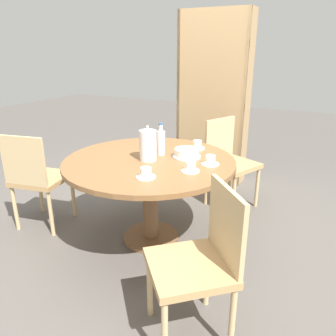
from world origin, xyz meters
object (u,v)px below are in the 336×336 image
(coffee_pot, at_px, (148,144))
(cup_c, at_px, (197,145))
(cake_main, at_px, (187,153))
(cup_a, at_px, (190,167))
(water_bottle, at_px, (161,142))
(chair_c, at_px, (200,259))
(bookshelf, at_px, (213,101))
(cup_b, at_px, (146,174))
(chair_a, at_px, (229,160))
(chair_b, at_px, (37,177))
(cup_d, at_px, (210,161))

(coffee_pot, distance_m, cup_c, 0.52)
(cake_main, height_order, cup_a, cup_a)
(water_bottle, bearing_deg, chair_c, -50.94)
(cake_main, bearing_deg, water_bottle, -170.23)
(chair_c, bearing_deg, cup_a, 166.34)
(bookshelf, height_order, cup_b, bookshelf)
(chair_c, height_order, cake_main, chair_c)
(bookshelf, height_order, cup_a, bookshelf)
(chair_a, bearing_deg, cake_main, -165.05)
(chair_b, distance_m, cup_a, 1.41)
(chair_a, distance_m, cup_d, 0.89)
(bookshelf, bearing_deg, cup_c, 103.76)
(chair_b, bearing_deg, coffee_pot, -177.58)
(chair_b, xyz_separation_m, water_bottle, (1.00, 0.41, 0.34))
(coffee_pot, xyz_separation_m, cake_main, (0.24, 0.20, -0.09))
(cake_main, xyz_separation_m, cup_d, (0.23, -0.08, -0.00))
(bookshelf, bearing_deg, cup_b, 96.82)
(cup_a, height_order, cup_b, same)
(cake_main, distance_m, cup_b, 0.53)
(chair_a, height_order, cup_c, chair_a)
(coffee_pot, bearing_deg, chair_b, -166.08)
(water_bottle, xyz_separation_m, cup_b, (0.15, -0.49, -0.08))
(bookshelf, xyz_separation_m, water_bottle, (0.08, -1.42, -0.13))
(coffee_pot, relative_size, cup_a, 2.06)
(cup_b, xyz_separation_m, cup_c, (0.05, 0.79, 0.00))
(cake_main, xyz_separation_m, cup_b, (-0.06, -0.53, -0.00))
(cake_main, bearing_deg, cup_c, 93.51)
(water_bottle, bearing_deg, chair_a, 67.23)
(chair_a, height_order, chair_c, same)
(coffee_pot, xyz_separation_m, water_bottle, (0.02, 0.17, -0.02))
(cup_d, bearing_deg, chair_c, -72.52)
(coffee_pot, xyz_separation_m, cup_d, (0.46, 0.12, -0.10))
(bookshelf, distance_m, cake_main, 1.43)
(water_bottle, xyz_separation_m, cup_d, (0.44, -0.04, -0.08))
(cup_d, bearing_deg, chair_a, 97.10)
(chair_c, bearing_deg, bookshelf, 156.91)
(chair_c, bearing_deg, water_bottle, 177.16)
(water_bottle, relative_size, cup_c, 1.97)
(chair_b, relative_size, water_bottle, 3.33)
(water_bottle, bearing_deg, cup_a, -33.62)
(chair_a, relative_size, cup_a, 6.56)
(cup_a, distance_m, cup_d, 0.22)
(chair_b, height_order, cup_d, chair_b)
(coffee_pot, bearing_deg, water_bottle, 82.28)
(cake_main, height_order, cup_b, cup_b)
(cake_main, relative_size, cup_a, 1.68)
(chair_b, height_order, cup_a, chair_b)
(coffee_pot, distance_m, water_bottle, 0.17)
(coffee_pot, height_order, cup_a, coffee_pot)
(cup_d, bearing_deg, cup_b, -122.96)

